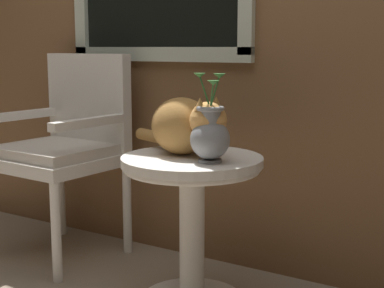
{
  "coord_description": "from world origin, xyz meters",
  "views": [
    {
      "loc": [
        1.34,
        -1.69,
        1.04
      ],
      "look_at": [
        0.16,
        0.17,
        0.67
      ],
      "focal_mm": 53.84,
      "sensor_mm": 36.0,
      "label": 1
    }
  ],
  "objects_px": {
    "wicker_chair": "(67,141)",
    "pewter_vase_with_ivy": "(210,135)",
    "cat": "(185,125)",
    "wicker_side_table": "(192,204)"
  },
  "relations": [
    {
      "from": "wicker_side_table",
      "to": "wicker_chair",
      "type": "height_order",
      "value": "wicker_chair"
    },
    {
      "from": "cat",
      "to": "pewter_vase_with_ivy",
      "type": "distance_m",
      "value": 0.18
    },
    {
      "from": "wicker_side_table",
      "to": "wicker_chair",
      "type": "xyz_separation_m",
      "value": [
        -0.86,
        0.2,
        0.15
      ]
    },
    {
      "from": "wicker_chair",
      "to": "pewter_vase_with_ivy",
      "type": "height_order",
      "value": "wicker_chair"
    },
    {
      "from": "cat",
      "to": "pewter_vase_with_ivy",
      "type": "height_order",
      "value": "pewter_vase_with_ivy"
    },
    {
      "from": "wicker_chair",
      "to": "pewter_vase_with_ivy",
      "type": "bearing_deg",
      "value": -14.84
    },
    {
      "from": "cat",
      "to": "pewter_vase_with_ivy",
      "type": "bearing_deg",
      "value": -25.34
    },
    {
      "from": "cat",
      "to": "wicker_chair",
      "type": "bearing_deg",
      "value": 167.36
    },
    {
      "from": "wicker_side_table",
      "to": "cat",
      "type": "distance_m",
      "value": 0.31
    },
    {
      "from": "wicker_side_table",
      "to": "cat",
      "type": "bearing_deg",
      "value": 160.26
    }
  ]
}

